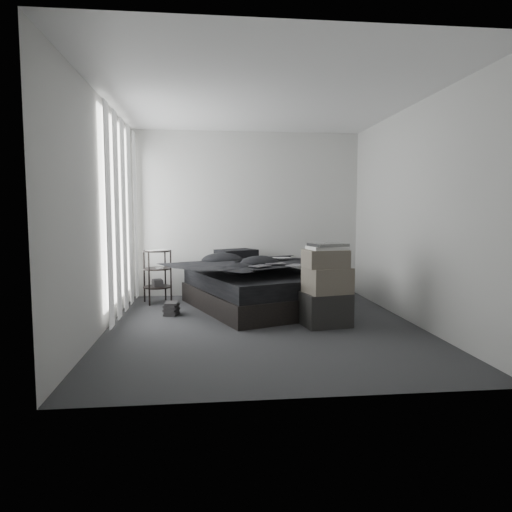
{
  "coord_description": "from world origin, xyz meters",
  "views": [
    {
      "loc": [
        -0.65,
        -5.2,
        1.33
      ],
      "look_at": [
        0.0,
        0.8,
        0.75
      ],
      "focal_mm": 32.0,
      "sensor_mm": 36.0,
      "label": 1
    }
  ],
  "objects": [
    {
      "name": "wall_front",
      "position": [
        0.0,
        -2.1,
        1.3
      ],
      "size": [
        3.6,
        0.01,
        2.6
      ],
      "primitive_type": "cube",
      "color": "beige",
      "rests_on": "ground"
    },
    {
      "name": "box_mid",
      "position": [
        0.74,
        -0.06,
        0.54
      ],
      "size": [
        0.57,
        0.5,
        0.3
      ],
      "primitive_type": "cube",
      "rotation": [
        0.0,
        0.0,
        0.23
      ],
      "color": "#655D50",
      "rests_on": "box_lower"
    },
    {
      "name": "box_upper",
      "position": [
        0.72,
        -0.05,
        0.79
      ],
      "size": [
        0.51,
        0.43,
        0.21
      ],
      "primitive_type": "cube",
      "rotation": [
        0.0,
        0.0,
        0.11
      ],
      "color": "#655D50",
      "rests_on": "box_mid"
    },
    {
      "name": "comic_a",
      "position": [
        0.01,
        0.42,
        0.74
      ],
      "size": [
        0.3,
        0.3,
        0.01
      ],
      "primitive_type": "cube",
      "rotation": [
        0.0,
        0.0,
        0.74
      ],
      "color": "black",
      "rests_on": "duvet"
    },
    {
      "name": "papers",
      "position": [
        -1.36,
        1.54,
        0.78
      ],
      "size": [
        0.37,
        0.34,
        0.02
      ],
      "primitive_type": "cube",
      "rotation": [
        0.0,
        0.0,
        0.52
      ],
      "color": "white",
      "rests_on": "side_stand"
    },
    {
      "name": "floor",
      "position": [
        0.0,
        0.0,
        0.0
      ],
      "size": [
        3.6,
        4.2,
        0.01
      ],
      "primitive_type": "cube",
      "color": "#313234",
      "rests_on": "ground"
    },
    {
      "name": "comic_b",
      "position": [
        0.24,
        0.67,
        0.74
      ],
      "size": [
        0.28,
        0.21,
        0.01
      ],
      "primitive_type": "cube",
      "rotation": [
        0.0,
        0.0,
        0.15
      ],
      "color": "black",
      "rests_on": "duvet"
    },
    {
      "name": "art_book_white",
      "position": [
        0.73,
        -0.05,
        0.92
      ],
      "size": [
        0.45,
        0.38,
        0.04
      ],
      "primitive_type": "cube",
      "rotation": [
        0.0,
        0.0,
        0.17
      ],
      "color": "silver",
      "rests_on": "box_upper"
    },
    {
      "name": "side_stand",
      "position": [
        -1.38,
        1.55,
        0.38
      ],
      "size": [
        0.53,
        0.53,
        0.77
      ],
      "primitive_type": "cylinder",
      "rotation": [
        0.0,
        0.0,
        0.35
      ],
      "color": "black",
      "rests_on": "floor"
    },
    {
      "name": "mattress",
      "position": [
        0.05,
        1.02,
        0.39
      ],
      "size": [
        2.09,
        2.37,
        0.22
      ],
      "primitive_type": "cube",
      "rotation": [
        0.0,
        0.0,
        0.36
      ],
      "color": "black",
      "rests_on": "bed"
    },
    {
      "name": "bed",
      "position": [
        0.05,
        1.02,
        0.14
      ],
      "size": [
        2.16,
        2.45,
        0.28
      ],
      "primitive_type": "cube",
      "rotation": [
        0.0,
        0.0,
        0.36
      ],
      "color": "black",
      "rests_on": "floor"
    },
    {
      "name": "wall_left",
      "position": [
        -1.8,
        0.0,
        1.3
      ],
      "size": [
        0.01,
        4.2,
        2.6
      ],
      "primitive_type": "cube",
      "color": "beige",
      "rests_on": "ground"
    },
    {
      "name": "floor_books",
      "position": [
        -1.12,
        0.71,
        0.08
      ],
      "size": [
        0.19,
        0.25,
        0.16
      ],
      "primitive_type": "cube",
      "rotation": [
        0.0,
        0.0,
        -0.18
      ],
      "color": "black",
      "rests_on": "floor"
    },
    {
      "name": "pillow_lower",
      "position": [
        -0.28,
        1.74,
        0.56
      ],
      "size": [
        0.72,
        0.61,
        0.14
      ],
      "primitive_type": "cube",
      "rotation": [
        0.0,
        0.0,
        0.36
      ],
      "color": "black",
      "rests_on": "mattress"
    },
    {
      "name": "wall_right",
      "position": [
        1.8,
        0.0,
        1.3
      ],
      "size": [
        0.01,
        4.2,
        2.6
      ],
      "primitive_type": "cube",
      "color": "beige",
      "rests_on": "ground"
    },
    {
      "name": "box_lower",
      "position": [
        0.73,
        -0.05,
        0.2
      ],
      "size": [
        0.59,
        0.5,
        0.39
      ],
      "primitive_type": "cube",
      "rotation": [
        0.0,
        0.0,
        0.17
      ],
      "color": "black",
      "rests_on": "floor"
    },
    {
      "name": "ceiling",
      "position": [
        0.0,
        0.0,
        2.6
      ],
      "size": [
        3.6,
        4.2,
        0.01
      ],
      "primitive_type": "cube",
      "color": "white",
      "rests_on": "ground"
    },
    {
      "name": "curtain_left",
      "position": [
        -1.73,
        0.9,
        1.28
      ],
      "size": [
        0.06,
        2.12,
        2.48
      ],
      "primitive_type": "cube",
      "color": "white",
      "rests_on": "wall_left"
    },
    {
      "name": "comic_c",
      "position": [
        0.46,
        0.44,
        0.75
      ],
      "size": [
        0.28,
        0.31,
        0.01
      ],
      "primitive_type": "cube",
      "rotation": [
        0.0,
        0.0,
        0.97
      ],
      "color": "black",
      "rests_on": "duvet"
    },
    {
      "name": "duvet",
      "position": [
        0.07,
        0.97,
        0.61
      ],
      "size": [
        2.02,
        2.16,
        0.24
      ],
      "primitive_type": "imported",
      "rotation": [
        0.0,
        0.0,
        0.36
      ],
      "color": "black",
      "rests_on": "mattress"
    },
    {
      "name": "art_book_snake",
      "position": [
        0.74,
        -0.06,
        0.96
      ],
      "size": [
        0.46,
        0.4,
        0.04
      ],
      "primitive_type": "cube",
      "rotation": [
        0.0,
        0.0,
        0.27
      ],
      "color": "silver",
      "rests_on": "art_book_white"
    },
    {
      "name": "window_left",
      "position": [
        -1.78,
        0.9,
        1.35
      ],
      "size": [
        0.02,
        2.0,
        2.3
      ],
      "primitive_type": "cube",
      "color": "white",
      "rests_on": "wall_left"
    },
    {
      "name": "laptop",
      "position": [
        0.38,
        1.2,
        0.74
      ],
      "size": [
        0.34,
        0.22,
        0.03
      ],
      "primitive_type": "imported",
      "rotation": [
        0.0,
        0.0,
        0.05
      ],
      "color": "silver",
      "rests_on": "duvet"
    },
    {
      "name": "pillow_upper",
      "position": [
        -0.2,
        1.75,
        0.7
      ],
      "size": [
        0.69,
        0.61,
        0.13
      ],
      "primitive_type": "cube",
      "rotation": [
        0.0,
        0.0,
        0.47
      ],
      "color": "black",
      "rests_on": "pillow_lower"
    },
    {
      "name": "wall_back",
      "position": [
        0.0,
        2.1,
        1.3
      ],
      "size": [
        3.6,
        0.01,
        2.6
      ],
      "primitive_type": "cube",
      "color": "beige",
      "rests_on": "ground"
    }
  ]
}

